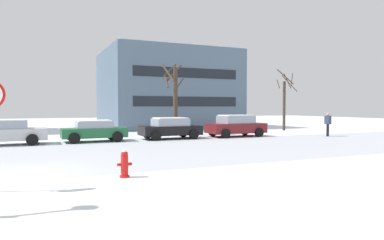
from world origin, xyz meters
The scene contains 11 objects.
ground_plane centered at (0.00, 0.00, 0.00)m, with size 120.00×120.00×0.00m, color white.
road_surface centered at (0.00, 3.99, 0.00)m, with size 80.00×9.98×0.00m.
fire_hydrant centered at (2.81, -1.59, 0.42)m, with size 0.44×0.30×0.84m.
parked_car_silver centered at (-1.31, 10.02, 0.73)m, with size 4.56×2.08×1.42m.
parked_car_green centered at (3.62, 10.07, 0.68)m, with size 3.84×2.06×1.32m.
parked_car_black centered at (8.55, 9.94, 0.73)m, with size 4.03×2.09×1.42m.
parked_car_maroon centered at (13.48, 9.75, 0.79)m, with size 4.22×2.13×1.56m.
pedestrian_crossing centered at (19.73, 7.27, 0.99)m, with size 0.42×0.43×1.70m.
tree_far_mid centered at (9.92, 12.72, 2.93)m, with size 1.67×1.79×5.48m.
tree_far_right centered at (20.97, 13.73, 2.55)m, with size 1.95×1.80×5.50m.
building_far_right centered at (13.12, 23.44, 3.99)m, with size 12.78×11.54×7.98m.
Camera 1 is at (0.40, -12.04, 2.11)m, focal length 32.96 mm.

